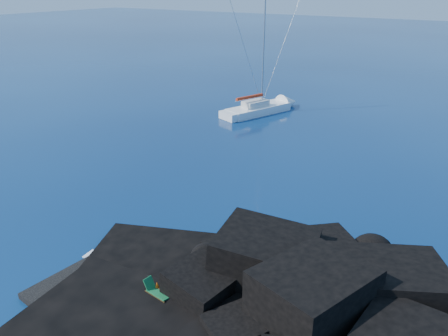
{
  "coord_description": "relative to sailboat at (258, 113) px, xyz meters",
  "views": [
    {
      "loc": [
        18.68,
        -11.51,
        15.11
      ],
      "look_at": [
        2.11,
        14.29,
        2.0
      ],
      "focal_mm": 35.0,
      "sensor_mm": 36.0,
      "label": 1
    }
  ],
  "objects": [
    {
      "name": "deck_chair",
      "position": [
        12.54,
        -33.57,
        0.86
      ],
      "size": [
        1.53,
        0.81,
        1.01
      ],
      "primitive_type": null,
      "rotation": [
        0.0,
        0.0,
        -0.11
      ],
      "color": "#176937",
      "rests_on": "beach"
    },
    {
      "name": "sunbather",
      "position": [
        9.16,
        -35.32,
        0.5
      ],
      "size": [
        1.58,
        0.43,
        0.22
      ],
      "primitive_type": null,
      "rotation": [
        0.0,
        0.0,
        0.02
      ],
      "color": "tan",
      "rests_on": "towel"
    },
    {
      "name": "beach",
      "position": [
        10.7,
        -34.66,
        0.0
      ],
      "size": [
        9.08,
        6.86,
        0.7
      ],
      "primitive_type": "cube",
      "rotation": [
        0.0,
        0.0,
        -0.1
      ],
      "color": "black",
      "rests_on": "ground"
    },
    {
      "name": "sailboat",
      "position": [
        0.0,
        0.0,
        0.0
      ],
      "size": [
        7.06,
        13.41,
        13.89
      ],
      "primitive_type": null,
      "rotation": [
        0.0,
        0.0,
        -0.34
      ],
      "color": "white",
      "rests_on": "ground"
    },
    {
      "name": "towel",
      "position": [
        9.16,
        -35.32,
        0.37
      ],
      "size": [
        1.67,
        0.82,
        0.04
      ],
      "primitive_type": "cube",
      "rotation": [
        0.0,
        0.0,
        0.02
      ],
      "color": "silver",
      "rests_on": "beach"
    },
    {
      "name": "ground",
      "position": [
        6.2,
        -35.16,
        0.0
      ],
      "size": [
        400.0,
        400.0,
        0.0
      ],
      "primitive_type": "plane",
      "color": "#04173E",
      "rests_on": "ground"
    },
    {
      "name": "surf_foam",
      "position": [
        11.2,
        -30.16,
        0.0
      ],
      "size": [
        10.0,
        8.0,
        0.06
      ],
      "primitive_type": null,
      "color": "white",
      "rests_on": "ground"
    },
    {
      "name": "marker_cone",
      "position": [
        12.14,
        -33.21,
        0.67
      ],
      "size": [
        0.55,
        0.55,
        0.63
      ],
      "primitive_type": "cone",
      "rotation": [
        0.0,
        0.0,
        -0.43
      ],
      "color": "#E0500B",
      "rests_on": "beach"
    }
  ]
}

